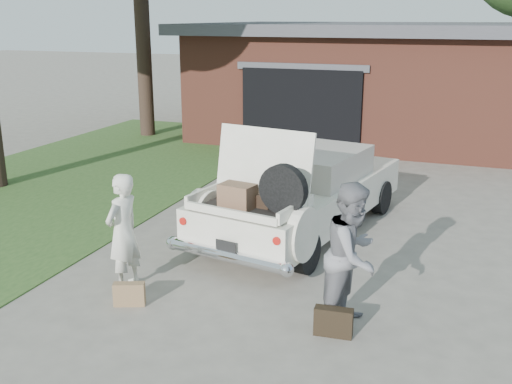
% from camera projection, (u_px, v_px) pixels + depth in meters
% --- Properties ---
extents(ground, '(90.00, 90.00, 0.00)m').
position_uv_depth(ground, '(241.00, 280.00, 8.28)').
color(ground, gray).
rests_on(ground, ground).
extents(grass_strip, '(6.00, 16.00, 0.02)m').
position_uv_depth(grass_strip, '(55.00, 186.00, 12.82)').
color(grass_strip, '#2D4C1E').
rests_on(grass_strip, ground).
extents(house, '(12.80, 7.80, 3.30)m').
position_uv_depth(house, '(414.00, 80.00, 17.79)').
color(house, brown).
rests_on(house, ground).
extents(sedan, '(2.65, 5.00, 1.96)m').
position_uv_depth(sedan, '(303.00, 191.00, 9.96)').
color(sedan, white).
rests_on(sedan, ground).
extents(woman_left, '(0.44, 0.62, 1.58)m').
position_uv_depth(woman_left, '(123.00, 232.00, 7.83)').
color(woman_left, beige).
rests_on(woman_left, ground).
extents(woman_right, '(0.85, 0.98, 1.73)m').
position_uv_depth(woman_right, '(353.00, 255.00, 6.87)').
color(woman_right, slate).
rests_on(woman_right, ground).
extents(suitcase_left, '(0.41, 0.26, 0.30)m').
position_uv_depth(suitcase_left, '(129.00, 294.00, 7.51)').
color(suitcase_left, '#906E49').
rests_on(suitcase_left, ground).
extents(suitcase_right, '(0.45, 0.17, 0.34)m').
position_uv_depth(suitcase_right, '(333.00, 322.00, 6.79)').
color(suitcase_right, black).
rests_on(suitcase_right, ground).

